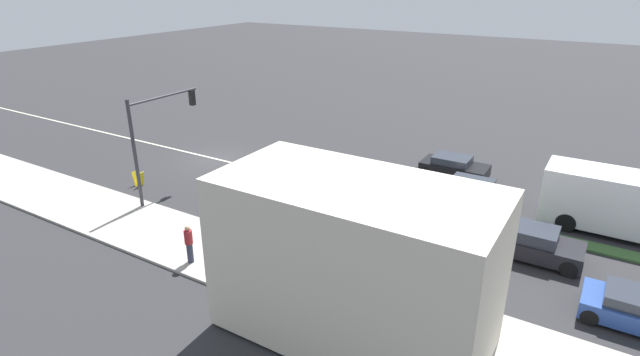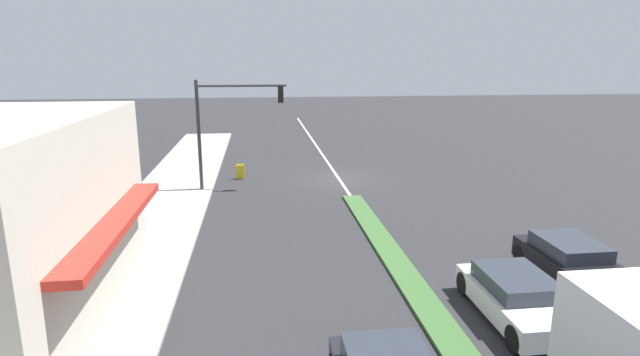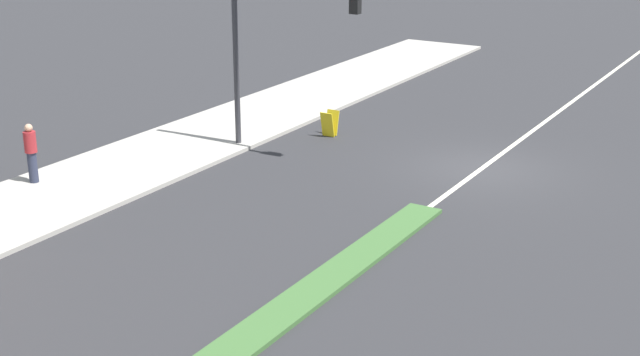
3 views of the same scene
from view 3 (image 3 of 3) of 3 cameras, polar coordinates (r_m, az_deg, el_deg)
lane_marking_center at (r=26.87m, az=10.33°, el=0.62°), size 0.16×60.00×0.01m
traffic_signal_main at (r=27.05m, az=-2.98°, el=9.53°), size 4.59×0.34×5.60m
pedestrian at (r=25.89m, az=-18.00°, el=1.61°), size 0.34×0.34×1.68m
warning_aframe_sign at (r=29.63m, az=0.62°, el=3.51°), size 0.45×0.53×0.84m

